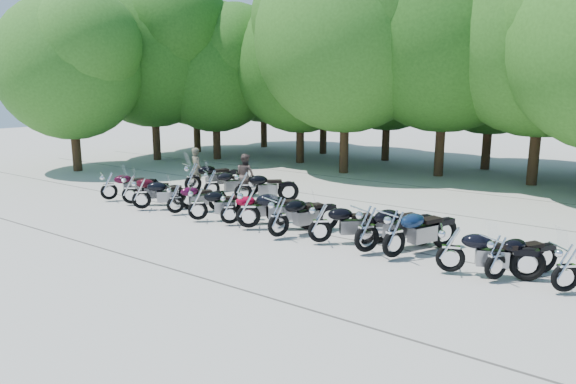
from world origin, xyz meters
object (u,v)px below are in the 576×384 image
Objects in this scene: motorcycle_16 at (243,186)px; motorcycle_14 at (193,177)px; motorcycle_12 at (496,256)px; rider_0 at (197,169)px; motorcycle_4 at (198,203)px; motorcycle_13 at (567,267)px; motorcycle_0 at (109,185)px; motorcycle_3 at (175,198)px; motorcycle_10 at (394,232)px; motorcycle_1 at (130,189)px; motorcycle_6 at (248,207)px; motorcycle_15 at (212,183)px; motorcycle_2 at (141,193)px; motorcycle_8 at (320,222)px; motorcycle_9 at (367,228)px; motorcycle_5 at (230,207)px; rider_1 at (245,175)px; motorcycle_11 at (451,248)px; motorcycle_7 at (278,216)px.

motorcycle_14 is at bearing 48.90° from motorcycle_16.
rider_0 is (-12.60, 3.47, 0.29)m from motorcycle_12.
motorcycle_4 is 4.27m from motorcycle_14.
motorcycle_14 is at bearing 37.18° from motorcycle_13.
motorcycle_0 is 3.57m from motorcycle_3.
rider_0 reaches higher than motorcycle_10.
motorcycle_1 is 5.48m from motorcycle_6.
motorcycle_15 is (2.81, 2.52, 0.02)m from motorcycle_0.
motorcycle_8 is at bearing -131.54° from motorcycle_2.
motorcycle_0 is 10.60m from motorcycle_9.
motorcycle_8 is (3.27, -0.04, 0.07)m from motorcycle_5.
motorcycle_0 is 0.99× the size of motorcycle_4.
motorcycle_13 is at bearing -132.34° from motorcycle_2.
motorcycle_6 is at bearing -178.12° from motorcycle_16.
motorcycle_9 is 1.43× the size of rider_0.
motorcycle_8 is at bearing -127.23° from motorcycle_6.
motorcycle_3 is 4.20m from rider_0.
motorcycle_13 is 0.86× the size of motorcycle_14.
motorcycle_4 is 5.79m from motorcycle_9.
motorcycle_2 is 1.43m from motorcycle_3.
motorcycle_1 is 2.69m from motorcycle_14.
motorcycle_5 is 0.88× the size of motorcycle_16.
motorcycle_13 is 14.34m from rider_0.
motorcycle_9 is 3.14m from motorcycle_12.
motorcycle_6 is 1.07× the size of motorcycle_16.
motorcycle_4 is at bearing 117.77° from rider_1.
motorcycle_10 is (0.73, 0.02, -0.01)m from motorcycle_9.
motorcycle_16 is (-9.49, 2.72, 0.06)m from motorcycle_12.
motorcycle_0 is 0.87× the size of motorcycle_6.
motorcycle_0 is at bearing 87.75° from rider_0.
motorcycle_16 is (-6.35, 2.68, -0.06)m from motorcycle_9.
motorcycle_9 reaches higher than motorcycle_10.
motorcycle_13 is at bearing -127.13° from motorcycle_6.
motorcycle_9 is 1.18× the size of motorcycle_13.
motorcycle_12 is at bearing -104.04° from motorcycle_11.
motorcycle_14 reaches higher than motorcycle_6.
motorcycle_1 is 4.70m from motorcycle_5.
motorcycle_2 is 0.94× the size of motorcycle_7.
motorcycle_6 is 1.48× the size of rider_1.
motorcycle_1 is 0.97× the size of motorcycle_8.
motorcycle_9 is 0.73m from motorcycle_10.
motorcycle_0 is 2.17m from motorcycle_2.
motorcycle_13 is at bearing 172.12° from rider_1.
motorcycle_5 is 3.27m from motorcycle_8.
rider_0 is at bearing -5.37° from motorcycle_7.
motorcycle_13 is at bearing -144.39° from motorcycle_12.
motorcycle_4 is 6.52m from motorcycle_10.
motorcycle_9 is at bearing 24.31° from motorcycle_10.
motorcycle_16 reaches higher than motorcycle_12.
motorcycle_2 reaches higher than motorcycle_4.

